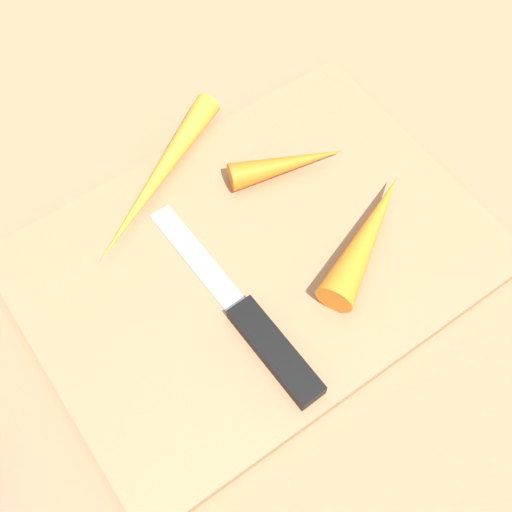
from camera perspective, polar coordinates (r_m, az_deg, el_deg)
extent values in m
plane|color=#8C6D4C|center=(0.54, 0.00, -0.60)|extent=(1.40, 1.40, 0.00)
cube|color=#99704C|center=(0.54, 0.00, -0.30)|extent=(0.36, 0.26, 0.01)
cube|color=#B7B7BC|center=(0.53, -5.01, -0.18)|extent=(0.02, 0.11, 0.00)
cube|color=black|center=(0.49, 1.66, -8.12)|extent=(0.02, 0.09, 0.01)
cone|color=orange|center=(0.53, 9.45, 1.73)|extent=(0.13, 0.08, 0.03)
cone|color=orange|center=(0.56, -8.38, 6.64)|extent=(0.17, 0.10, 0.02)
cone|color=orange|center=(0.56, 2.76, 7.86)|extent=(0.10, 0.05, 0.02)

